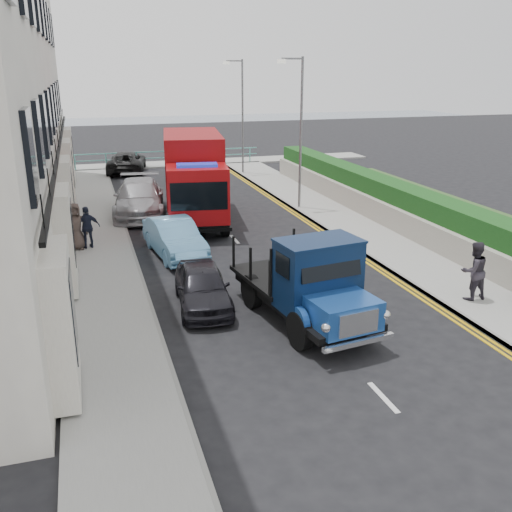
% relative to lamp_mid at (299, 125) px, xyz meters
% --- Properties ---
extents(ground, '(120.00, 120.00, 0.00)m').
position_rel_lamp_mid_xyz_m(ground, '(-4.18, -14.00, -4.00)').
color(ground, black).
rests_on(ground, ground).
extents(pavement_west, '(2.40, 38.00, 0.12)m').
position_rel_lamp_mid_xyz_m(pavement_west, '(-9.38, -5.00, -3.94)').
color(pavement_west, gray).
rests_on(pavement_west, ground).
extents(pavement_east, '(2.60, 38.00, 0.12)m').
position_rel_lamp_mid_xyz_m(pavement_east, '(1.12, -5.00, -3.94)').
color(pavement_east, gray).
rests_on(pavement_east, ground).
extents(promenade, '(30.00, 2.50, 0.12)m').
position_rel_lamp_mid_xyz_m(promenade, '(-4.18, 15.00, -3.94)').
color(promenade, gray).
rests_on(promenade, ground).
extents(sea_plane, '(120.00, 120.00, 0.00)m').
position_rel_lamp_mid_xyz_m(sea_plane, '(-4.18, 46.00, -4.00)').
color(sea_plane, slate).
rests_on(sea_plane, ground).
extents(garden_east, '(1.45, 28.00, 1.75)m').
position_rel_lamp_mid_xyz_m(garden_east, '(3.03, -5.00, -3.10)').
color(garden_east, '#B2AD9E').
rests_on(garden_east, ground).
extents(seafront_railing, '(13.00, 0.08, 1.11)m').
position_rel_lamp_mid_xyz_m(seafront_railing, '(-4.18, 14.20, -3.42)').
color(seafront_railing, '#59B2A5').
rests_on(seafront_railing, ground).
extents(lamp_mid, '(1.23, 0.18, 7.00)m').
position_rel_lamp_mid_xyz_m(lamp_mid, '(0.00, 0.00, 0.00)').
color(lamp_mid, slate).
rests_on(lamp_mid, ground).
extents(lamp_far, '(1.23, 0.18, 7.00)m').
position_rel_lamp_mid_xyz_m(lamp_far, '(0.00, 10.00, 0.00)').
color(lamp_far, slate).
rests_on(lamp_far, ground).
extents(bedford_lorry, '(2.69, 5.35, 2.44)m').
position_rel_lamp_mid_xyz_m(bedford_lorry, '(-4.31, -12.48, -2.88)').
color(bedford_lorry, black).
rests_on(bedford_lorry, ground).
extents(red_lorry, '(3.42, 7.44, 3.75)m').
position_rel_lamp_mid_xyz_m(red_lorry, '(-5.05, -0.42, -2.00)').
color(red_lorry, black).
rests_on(red_lorry, ground).
extents(parked_car_front, '(1.76, 3.70, 1.22)m').
position_rel_lamp_mid_xyz_m(parked_car_front, '(-6.78, -10.20, -3.39)').
color(parked_car_front, black).
rests_on(parked_car_front, ground).
extents(parked_car_mid, '(1.91, 4.18, 1.33)m').
position_rel_lamp_mid_xyz_m(parked_car_mid, '(-6.78, -5.33, -3.33)').
color(parked_car_mid, '#61A0D0').
rests_on(parked_car_mid, ground).
extents(parked_car_rear, '(2.93, 5.70, 1.58)m').
position_rel_lamp_mid_xyz_m(parked_car_rear, '(-7.36, 1.15, -3.21)').
color(parked_car_rear, '#A7A8AC').
rests_on(parked_car_rear, ground).
extents(seafront_car_left, '(3.02, 5.16, 1.35)m').
position_rel_lamp_mid_xyz_m(seafront_car_left, '(-6.94, 12.83, -3.32)').
color(seafront_car_left, black).
rests_on(seafront_car_left, ground).
extents(seafront_car_right, '(2.82, 5.04, 1.62)m').
position_rel_lamp_mid_xyz_m(seafront_car_right, '(-3.68, 8.98, -3.19)').
color(seafront_car_right, '#A7A7AB').
rests_on(seafront_car_right, ground).
extents(pedestrian_east_far, '(0.86, 0.68, 1.73)m').
position_rel_lamp_mid_xyz_m(pedestrian_east_far, '(0.75, -12.22, -3.01)').
color(pedestrian_east_far, '#312C36').
rests_on(pedestrian_east_far, pavement_east).
extents(pedestrian_west_near, '(0.98, 0.57, 1.57)m').
position_rel_lamp_mid_xyz_m(pedestrian_west_near, '(-9.76, -3.83, -3.09)').
color(pedestrian_west_near, '#1A1F2F').
rests_on(pedestrian_west_near, pavement_west).
extents(pedestrian_west_far, '(0.87, 0.59, 1.74)m').
position_rel_lamp_mid_xyz_m(pedestrian_west_far, '(-10.18, -3.87, -3.01)').
color(pedestrian_west_far, '#42352F').
rests_on(pedestrian_west_far, pavement_west).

